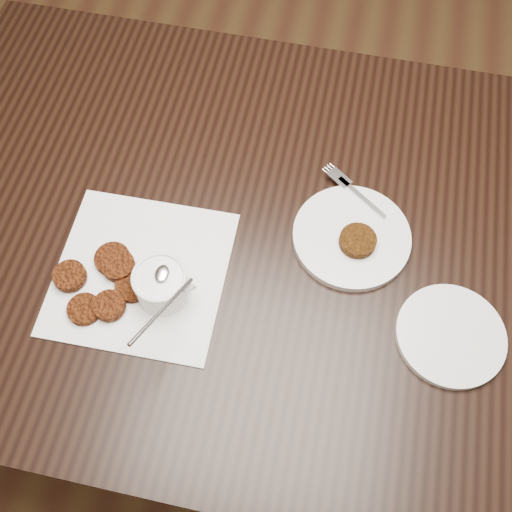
# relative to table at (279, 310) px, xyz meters

# --- Properties ---
(floor) EXTENTS (4.00, 4.00, 0.00)m
(floor) POSITION_rel_table_xyz_m (-0.02, -0.05, -0.38)
(floor) COLOR #50361B
(floor) RESTS_ON ground
(table) EXTENTS (1.52, 0.98, 0.75)m
(table) POSITION_rel_table_xyz_m (0.00, 0.00, 0.00)
(table) COLOR black
(table) RESTS_ON floor
(napkin) EXTENTS (0.31, 0.31, 0.00)m
(napkin) POSITION_rel_table_xyz_m (-0.24, -0.13, 0.38)
(napkin) COLOR white
(napkin) RESTS_ON table
(sauce_ramekin) EXTENTS (0.15, 0.15, 0.13)m
(sauce_ramekin) POSITION_rel_table_xyz_m (-0.19, -0.16, 0.44)
(sauce_ramekin) COLOR white
(sauce_ramekin) RESTS_ON napkin
(patty_cluster) EXTENTS (0.24, 0.24, 0.02)m
(patty_cluster) POSITION_rel_table_xyz_m (-0.28, -0.15, 0.39)
(patty_cluster) COLOR #6B2C0E
(patty_cluster) RESTS_ON napkin
(plate_with_patty) EXTENTS (0.30, 0.30, 0.03)m
(plate_with_patty) POSITION_rel_table_xyz_m (0.12, 0.02, 0.39)
(plate_with_patty) COLOR silver
(plate_with_patty) RESTS_ON table
(plate_empty) EXTENTS (0.23, 0.23, 0.01)m
(plate_empty) POSITION_rel_table_xyz_m (0.31, -0.14, 0.38)
(plate_empty) COLOR silver
(plate_empty) RESTS_ON table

